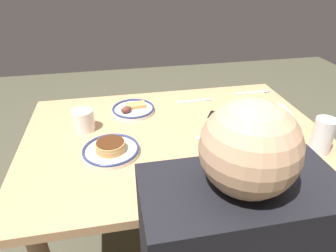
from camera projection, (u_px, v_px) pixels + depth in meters
ground_plane at (174, 245)px, 1.65m from camera, size 6.00×6.00×0.00m
dining_table at (176, 152)px, 1.33m from camera, size 1.30×0.90×0.74m
plate_near_main at (133, 109)px, 1.45m from camera, size 0.21×0.21×0.05m
plate_center_pancakes at (111, 149)px, 1.14m from camera, size 0.22×0.22×0.05m
coffee_mug at (83, 120)px, 1.28m from camera, size 0.10×0.11×0.09m
drinking_glass at (322, 137)px, 1.13m from camera, size 0.08×0.08×0.14m
cell_phone at (224, 117)px, 1.40m from camera, size 0.16×0.14×0.01m
paper_napkin at (274, 110)px, 1.46m from camera, size 0.17×0.16×0.00m
fork_near at (194, 101)px, 1.56m from camera, size 0.19×0.02×0.01m
butter_knife at (222, 136)px, 1.25m from camera, size 0.23×0.03×0.01m
tea_spoon at (257, 92)px, 1.65m from camera, size 0.21×0.03×0.01m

